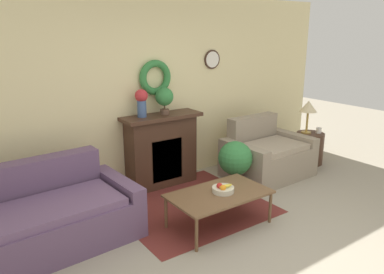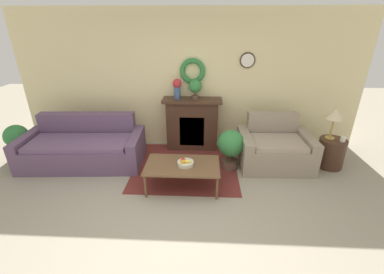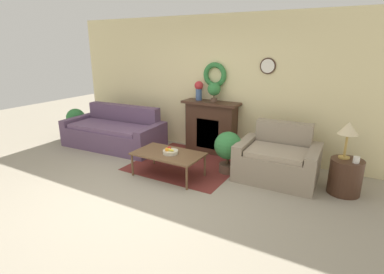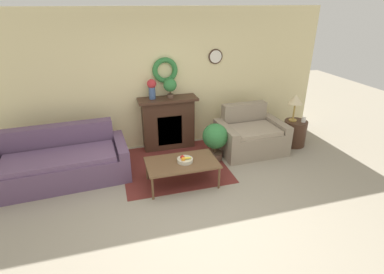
{
  "view_description": "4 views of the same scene",
  "coord_description": "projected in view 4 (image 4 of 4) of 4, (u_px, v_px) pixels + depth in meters",
  "views": [
    {
      "loc": [
        -2.52,
        -2.14,
        2.19
      ],
      "look_at": [
        0.08,
        1.56,
        0.91
      ],
      "focal_mm": 35.0,
      "sensor_mm": 36.0,
      "label": 1
    },
    {
      "loc": [
        0.33,
        -2.53,
        2.44
      ],
      "look_at": [
        0.14,
        1.19,
        0.76
      ],
      "focal_mm": 24.0,
      "sensor_mm": 36.0,
      "label": 2
    },
    {
      "loc": [
        2.68,
        -2.96,
        2.13
      ],
      "look_at": [
        0.29,
        1.21,
        0.65
      ],
      "focal_mm": 28.0,
      "sensor_mm": 36.0,
      "label": 3
    },
    {
      "loc": [
        -1.01,
        -3.19,
        2.77
      ],
      "look_at": [
        0.29,
        1.31,
        0.64
      ],
      "focal_mm": 28.0,
      "sensor_mm": 36.0,
      "label": 4
    }
  ],
  "objects": [
    {
      "name": "mug",
      "position": [
        304.0,
        120.0,
        6.06
      ],
      "size": [
        0.09,
        0.09,
        0.1
      ],
      "color": "silver",
      "rests_on": "side_table_by_loveseat"
    },
    {
      "name": "fruit_bowl",
      "position": [
        185.0,
        160.0,
        4.81
      ],
      "size": [
        0.25,
        0.25,
        0.12
      ],
      "color": "beige",
      "rests_on": "coffee_table"
    },
    {
      "name": "coffee_table",
      "position": [
        182.0,
        164.0,
        4.84
      ],
      "size": [
        1.15,
        0.68,
        0.41
      ],
      "color": "brown",
      "rests_on": "ground_plane"
    },
    {
      "name": "side_table_by_loveseat",
      "position": [
        295.0,
        133.0,
        6.24
      ],
      "size": [
        0.46,
        0.46,
        0.53
      ],
      "color": "#42281C",
      "rests_on": "ground_plane"
    },
    {
      "name": "loveseat_right",
      "position": [
        250.0,
        136.0,
        5.98
      ],
      "size": [
        1.29,
        0.96,
        0.9
      ],
      "rotation": [
        0.0,
        0.0,
        0.03
      ],
      "color": "gray",
      "rests_on": "ground_plane"
    },
    {
      "name": "wall_back",
      "position": [
        160.0,
        80.0,
        5.86
      ],
      "size": [
        6.8,
        0.16,
        2.7
      ],
      "color": "beige",
      "rests_on": "ground_plane"
    },
    {
      "name": "potted_plant_floor_by_loveseat",
      "position": [
        215.0,
        138.0,
        5.57
      ],
      "size": [
        0.48,
        0.48,
        0.73
      ],
      "color": "brown",
      "rests_on": "ground_plane"
    },
    {
      "name": "vase_on_mantel_left",
      "position": [
        152.0,
        87.0,
        5.67
      ],
      "size": [
        0.18,
        0.18,
        0.38
      ],
      "color": "#3D5684",
      "rests_on": "fireplace"
    },
    {
      "name": "ground_plane",
      "position": [
        198.0,
        218.0,
        4.2
      ],
      "size": [
        16.0,
        16.0,
        0.0
      ],
      "primitive_type": "plane",
      "color": "#9E937F"
    },
    {
      "name": "fireplace",
      "position": [
        168.0,
        123.0,
        6.04
      ],
      "size": [
        1.16,
        0.41,
        1.06
      ],
      "color": "#42281C",
      "rests_on": "ground_plane"
    },
    {
      "name": "table_lamp",
      "position": [
        296.0,
        100.0,
        5.97
      ],
      "size": [
        0.28,
        0.28,
        0.55
      ],
      "color": "#B28E42",
      "rests_on": "side_table_by_loveseat"
    },
    {
      "name": "couch_left",
      "position": [
        62.0,
        163.0,
        5.02
      ],
      "size": [
        2.2,
        1.12,
        0.85
      ],
      "rotation": [
        0.0,
        0.0,
        0.06
      ],
      "color": "#604766",
      "rests_on": "ground_plane"
    },
    {
      "name": "potted_plant_on_mantel",
      "position": [
        170.0,
        86.0,
        5.73
      ],
      "size": [
        0.26,
        0.26,
        0.38
      ],
      "color": "brown",
      "rests_on": "fireplace"
    },
    {
      "name": "floor_rug",
      "position": [
        174.0,
        165.0,
        5.55
      ],
      "size": [
        1.85,
        1.78,
        0.01
      ],
      "color": "maroon",
      "rests_on": "ground_plane"
    }
  ]
}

